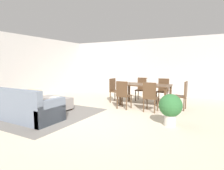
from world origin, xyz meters
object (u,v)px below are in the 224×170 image
dining_chair_near_left (123,93)px  vase_centerpiece (148,82)px  ottoman_table (55,102)px  dining_chair_far_right (163,89)px  couch (21,108)px  dining_chair_head_west (115,89)px  potted_plant (170,107)px  dining_chair_near_right (150,95)px  dining_chair_head_east (182,94)px  dining_chair_far_left (142,88)px  dining_table (145,87)px  book_on_ottoman (55,97)px

dining_chair_near_left → vase_centerpiece: bearing=56.3°
ottoman_table → dining_chair_far_right: bearing=45.0°
dining_chair_far_right → couch: bearing=-125.5°
dining_chair_head_west → potted_plant: size_ratio=1.20×
dining_chair_near_right → vase_centerpiece: vase_centerpiece is taller
dining_chair_far_right → dining_chair_head_east: bearing=-45.6°
dining_chair_far_right → vase_centerpiece: size_ratio=4.54×
dining_chair_far_left → vase_centerpiece: vase_centerpiece is taller
dining_chair_near_right → dining_chair_head_west: 1.84m
dining_chair_far_left → dining_chair_far_right: size_ratio=1.00×
dining_chair_near_right → dining_chair_far_right: bearing=89.9°
dining_table → ottoman_table: bearing=-140.1°
book_on_ottoman → potted_plant: bearing=4.1°
dining_table → dining_chair_head_east: dining_chair_head_east is taller
couch → dining_table: (2.40, 3.14, 0.38)m
potted_plant → dining_chair_far_left: bearing=122.0°
book_on_ottoman → couch: bearing=-97.0°
couch → dining_chair_head_west: 3.37m
dining_chair_far_right → dining_chair_head_east: size_ratio=1.00×
dining_table → book_on_ottoman: bearing=-137.8°
dining_table → potted_plant: bearing=-55.9°
ottoman_table → dining_chair_near_left: size_ratio=1.23×
potted_plant → dining_chair_head_east: bearing=89.5°
dining_chair_near_left → potted_plant: dining_chair_near_left is taller
dining_chair_head_east → potted_plant: (-0.02, -1.79, -0.07)m
vase_centerpiece → potted_plant: vase_centerpiece is taller
dining_chair_near_left → vase_centerpiece: size_ratio=4.54×
dining_table → vase_centerpiece: vase_centerpiece is taller
book_on_ottoman → dining_table: bearing=42.2°
dining_table → dining_chair_near_right: size_ratio=1.85×
ottoman_table → potted_plant: size_ratio=1.48×
couch → dining_chair_head_east: (3.64, 3.13, 0.23)m
couch → book_on_ottoman: (0.13, 1.09, 0.13)m
dining_table → dining_chair_far_right: bearing=62.6°
dining_chair_near_right → potted_plant: size_ratio=1.20×
dining_chair_near_left → dining_chair_near_right: size_ratio=1.00×
dining_chair_near_right → dining_chair_head_east: size_ratio=1.00×
dining_chair_near_left → dining_chair_head_west: size_ratio=1.00×
couch → dining_chair_far_left: size_ratio=2.47×
dining_chair_near_left → dining_table: bearing=61.0°
dining_chair_far_left → book_on_ottoman: dining_chair_far_left is taller
dining_chair_near_right → dining_chair_far_left: 1.86m
ottoman_table → dining_chair_head_east: bearing=28.6°
dining_chair_far_left → dining_chair_near_right: bearing=-62.6°
dining_chair_far_left → dining_chair_head_east: (1.67, -0.87, 0.00)m
dining_chair_head_east → potted_plant: bearing=-90.5°
dining_table → dining_chair_near_left: size_ratio=1.85×
dining_table → vase_centerpiece: size_ratio=8.40×
dining_chair_near_right → book_on_ottoman: (-2.69, -1.25, -0.10)m
couch → dining_chair_near_left: bearing=50.0°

